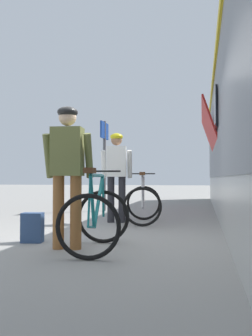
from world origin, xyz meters
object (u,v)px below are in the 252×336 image
Objects in this scene: cyclist_near_in_white at (116,169)px; platform_sign_post at (104,150)px; bicycle_far_teal at (96,217)px; cyclist_far_in_olive at (67,163)px; backpack_on_platform at (32,228)px; bicycle_near_silver at (143,202)px.

platform_sign_post is at bearing 110.88° from cyclist_near_in_white.
cyclist_far_in_olive is at bearing 174.49° from bicycle_far_teal.
cyclist_near_in_white is 2.60m from platform_sign_post.
bicycle_far_teal is at bearing -28.78° from backpack_on_platform.
backpack_on_platform is (-0.63, 0.33, -0.85)m from cyclist_far_in_olive.
bicycle_far_teal is 0.48× the size of platform_sign_post.
cyclist_near_in_white is 4.40× the size of backpack_on_platform.
cyclist_near_in_white and cyclist_far_in_olive have the same top height.
platform_sign_post reaches higher than backpack_on_platform.
cyclist_far_in_olive reaches higher than bicycle_near_silver.
platform_sign_post is at bearing 84.74° from backpack_on_platform.
cyclist_near_in_white is at bearing -69.12° from platform_sign_post.
platform_sign_post is (-1.43, 2.36, 1.22)m from bicycle_near_silver.
bicycle_near_silver is 2.76m from bicycle_far_teal.
cyclist_far_in_olive is 4.40× the size of backpack_on_platform.
cyclist_near_in_white is at bearing 98.55° from bicycle_far_teal.
cyclist_near_in_white is at bearing -178.64° from bicycle_near_silver.
bicycle_near_silver is 2.65m from backpack_on_platform.
cyclist_far_in_olive is 1.54× the size of bicycle_far_teal.
platform_sign_post is (-0.30, 4.75, 1.42)m from backpack_on_platform.
bicycle_near_silver is at bearing -58.74° from platform_sign_post.
bicycle_near_silver reaches higher than backpack_on_platform.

